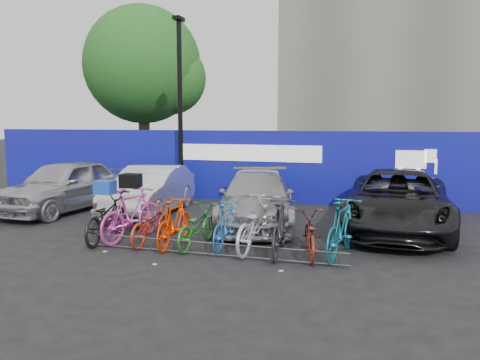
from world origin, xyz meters
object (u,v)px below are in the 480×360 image
at_px(lamppost, 180,104).
at_px(car_2, 257,198).
at_px(bike_rack, 208,249).
at_px(car_0, 65,185).
at_px(bike_6, 256,224).
at_px(car_3, 398,201).
at_px(bike_7, 280,228).
at_px(bike_9, 342,228).
at_px(car_1, 150,190).
at_px(bike_2, 151,224).
at_px(bike_0, 106,217).
at_px(tree, 148,68).
at_px(bike_4, 197,226).
at_px(bike_5, 227,225).
at_px(bike_1, 132,214).
at_px(bike_3, 174,223).
at_px(bike_8, 310,235).

distance_m(lamppost, car_2, 5.08).
distance_m(bike_rack, car_0, 6.77).
bearing_deg(bike_6, lamppost, -46.27).
distance_m(lamppost, car_3, 7.80).
bearing_deg(lamppost, bike_7, -50.25).
bearing_deg(bike_9, bike_rack, 27.38).
xyz_separation_m(car_1, car_3, (6.87, -0.10, 0.04)).
height_order(bike_2, bike_7, bike_7).
bearing_deg(bike_0, car_1, -89.25).
distance_m(bike_rack, bike_7, 1.51).
distance_m(tree, car_0, 8.54).
xyz_separation_m(car_3, bike_2, (-5.32, -2.88, -0.30)).
height_order(tree, bike_0, tree).
relative_size(tree, bike_0, 3.80).
height_order(bike_7, bike_9, bike_9).
xyz_separation_m(lamppost, bike_4, (2.70, -5.39, -2.82)).
relative_size(bike_2, bike_5, 1.02).
xyz_separation_m(car_3, bike_6, (-2.94, -2.75, -0.19)).
bearing_deg(bike_2, bike_9, -175.10).
bearing_deg(car_1, bike_2, -68.17).
bearing_deg(bike_4, bike_5, -166.09).
relative_size(car_0, bike_5, 2.76).
bearing_deg(bike_9, bike_2, 13.27).
distance_m(bike_rack, bike_1, 2.30).
xyz_separation_m(bike_3, bike_7, (2.33, 0.01, 0.04)).
bearing_deg(car_3, tree, 148.25).
xyz_separation_m(car_1, bike_8, (5.10, -3.01, -0.26)).
distance_m(lamppost, bike_0, 6.13).
xyz_separation_m(bike_2, bike_7, (2.94, -0.10, 0.12)).
xyz_separation_m(bike_5, bike_9, (2.42, 0.01, 0.09)).
relative_size(car_1, bike_0, 2.09).
xyz_separation_m(bike_rack, bike_9, (2.58, 0.73, 0.43)).
height_order(bike_rack, bike_9, bike_9).
height_order(lamppost, car_0, lamppost).
bearing_deg(bike_4, bike_7, -178.57).
bearing_deg(bike_7, car_0, -25.05).
xyz_separation_m(bike_3, bike_6, (1.77, 0.23, 0.03)).
xyz_separation_m(bike_rack, car_1, (-3.13, 3.58, 0.54)).
distance_m(car_2, bike_8, 3.21).
bearing_deg(bike_2, bike_7, -178.68).
relative_size(car_1, bike_1, 2.10).
bearing_deg(bike_9, tree, -35.11).
bearing_deg(bike_2, bike_5, -173.03).
relative_size(tree, lamppost, 1.28).
bearing_deg(car_3, bike_3, -145.07).
bearing_deg(bike_rack, car_2, 86.78).
bearing_deg(bike_6, bike_2, 9.58).
distance_m(tree, lamppost, 6.14).
xyz_separation_m(bike_7, bike_9, (1.22, 0.22, 0.02)).
distance_m(tree, bike_5, 12.95).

